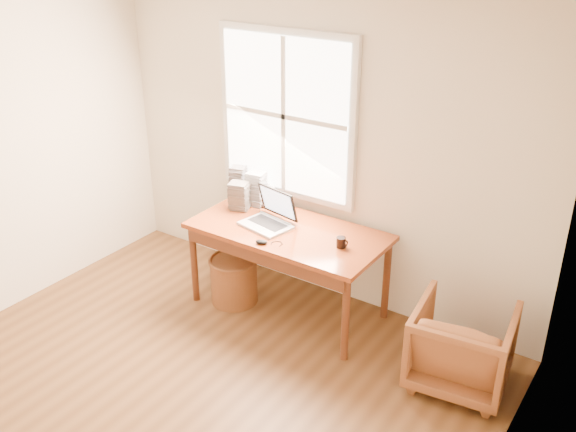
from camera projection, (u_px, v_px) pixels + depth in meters
name	position (u px, v px, depth m)	size (l,w,h in m)	color
room_shell	(128.00, 245.00, 3.73)	(4.04, 4.54, 2.64)	brown
desk	(288.00, 232.00, 5.19)	(1.60, 0.80, 0.04)	brown
armchair	(462.00, 346.00, 4.50)	(0.66, 0.68, 0.62)	brown
wicker_stool	(234.00, 280.00, 5.53)	(0.40, 0.40, 0.40)	brown
laptop	(265.00, 211.00, 5.17)	(0.38, 0.40, 0.28)	silver
mouse	(262.00, 242.00, 4.95)	(0.10, 0.06, 0.03)	black
coffee_mug	(341.00, 242.00, 4.89)	(0.07, 0.07, 0.08)	black
cd_stack_a	(256.00, 189.00, 5.56)	(0.15, 0.13, 0.30)	#B2B7BE
cd_stack_b	(239.00, 196.00, 5.50)	(0.16, 0.14, 0.24)	#232227
cd_stack_c	(238.00, 182.00, 5.72)	(0.13, 0.11, 0.29)	gray
cd_stack_d	(265.00, 195.00, 5.60)	(0.14, 0.12, 0.17)	silver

